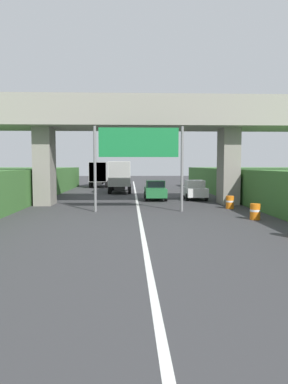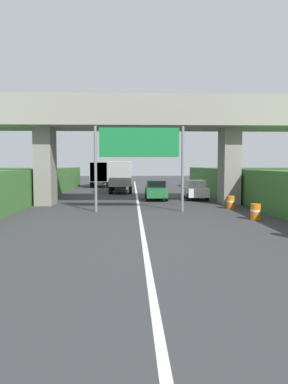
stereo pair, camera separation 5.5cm
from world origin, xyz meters
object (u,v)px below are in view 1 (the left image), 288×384
(overhead_highway_sign, at_px, (139,148))
(construction_barrel_4, at_px, (230,202))
(car_white, at_px, (194,190))
(car_green, at_px, (155,190))
(truck_black, at_px, (120,175))
(truck_silver, at_px, (100,173))
(construction_barrel_3, at_px, (255,212))

(overhead_highway_sign, distance_m, construction_barrel_4, 7.56)
(car_white, bearing_deg, car_green, -173.88)
(truck_black, distance_m, construction_barrel_4, 17.27)
(car_white, relative_size, construction_barrel_4, 4.56)
(car_green, bearing_deg, overhead_highway_sign, -101.90)
(overhead_highway_sign, distance_m, car_green, 8.55)
(truck_silver, bearing_deg, overhead_highway_sign, -79.59)
(overhead_highway_sign, relative_size, car_white, 1.43)
(truck_silver, distance_m, car_white, 20.82)
(construction_barrel_3, bearing_deg, car_green, 113.06)
(car_green, bearing_deg, construction_barrel_4, -52.83)
(car_green, bearing_deg, truck_black, 110.75)
(truck_silver, relative_size, car_white, 1.78)
(truck_silver, distance_m, construction_barrel_3, 32.07)
(construction_barrel_3, bearing_deg, truck_silver, 110.66)
(truck_silver, relative_size, construction_barrel_3, 8.11)
(car_green, bearing_deg, construction_barrel_3, -66.94)
(car_green, relative_size, construction_barrel_3, 4.56)
(overhead_highway_sign, distance_m, car_white, 10.15)
(car_green, height_order, construction_barrel_4, car_green)
(truck_black, bearing_deg, car_green, -69.25)
(overhead_highway_sign, distance_m, construction_barrel_3, 8.30)
(overhead_highway_sign, relative_size, construction_barrel_4, 6.53)
(truck_silver, height_order, construction_barrel_4, truck_silver)
(overhead_highway_sign, relative_size, construction_barrel_3, 6.53)
(overhead_highway_sign, height_order, construction_barrel_4, overhead_highway_sign)
(truck_silver, bearing_deg, car_white, -61.27)
(truck_silver, xyz_separation_m, car_green, (6.46, -18.61, -1.08))
(car_white, xyz_separation_m, construction_barrel_3, (1.31, -11.75, -0.40))
(car_white, height_order, construction_barrel_4, car_white)
(truck_black, distance_m, car_green, 9.45)
(car_white, bearing_deg, construction_barrel_4, -79.09)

